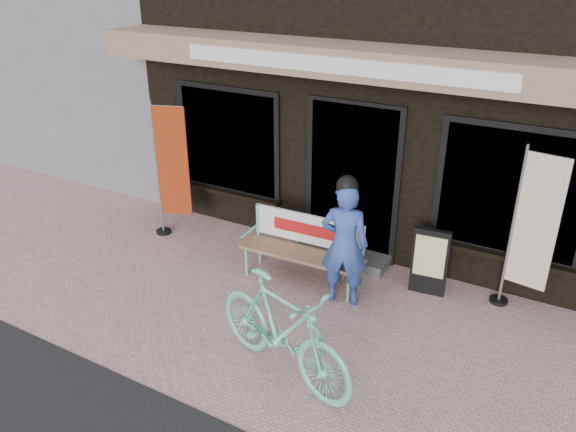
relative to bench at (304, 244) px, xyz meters
The scene contains 8 objects.
ground 1.21m from the bench, 77.52° to the right, with size 70.00×70.00×0.00m, color #CB9B9B.
storefront 4.62m from the bench, 86.51° to the left, with size 7.00×6.77×6.00m.
bench is the anchor object (origin of this frame).
person 0.76m from the bench, 19.76° to the right, with size 0.65×0.51×1.65m.
bicycle 1.87m from the bench, 68.77° to the right, with size 0.52×1.83×1.10m, color #6DD5B0.
nobori_red 2.36m from the bench, behind, with size 0.60×0.32×2.05m.
nobori_cream 2.68m from the bench, 14.20° to the left, with size 0.60×0.25×2.02m.
menu_stand 1.57m from the bench, 16.50° to the left, with size 0.45×0.14×0.88m.
Camera 1 is at (2.69, -4.56, 3.90)m, focal length 35.00 mm.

